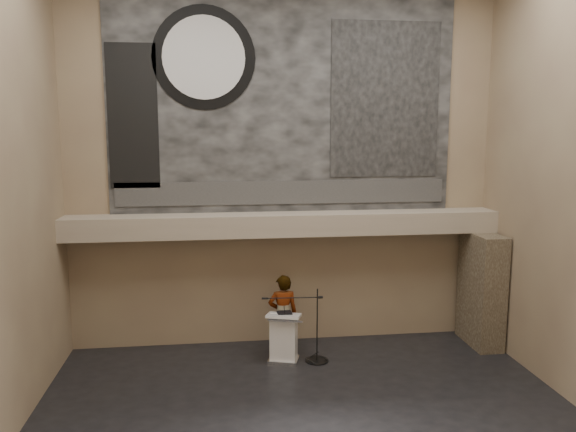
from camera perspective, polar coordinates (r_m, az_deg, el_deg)
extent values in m
plane|color=black|center=(10.55, 2.35, -20.21)|extent=(10.00, 10.00, 0.00)
cube|color=#7A624D|center=(13.22, -0.44, 5.03)|extent=(10.00, 0.02, 8.50)
cube|color=#7A624D|center=(5.41, 9.75, -0.52)|extent=(10.00, 0.02, 8.50)
cube|color=gray|center=(12.98, -0.22, -0.82)|extent=(10.00, 0.80, 0.50)
cylinder|color=#B2893D|center=(12.88, -7.28, -2.23)|extent=(0.04, 0.04, 0.06)
cylinder|color=#B2893D|center=(13.34, 7.93, -1.86)|extent=(0.04, 0.04, 0.06)
cube|color=black|center=(13.18, -0.43, 11.32)|extent=(8.00, 0.05, 5.00)
cube|color=#2F2F2F|center=(13.20, -0.40, 2.41)|extent=(7.76, 0.02, 0.55)
cylinder|color=black|center=(13.13, -8.54, 15.62)|extent=(2.30, 0.02, 2.30)
cylinder|color=silver|center=(13.11, -8.55, 15.63)|extent=(1.84, 0.02, 1.84)
cube|color=black|center=(13.64, 9.86, 11.53)|extent=(2.60, 0.02, 3.60)
cube|color=black|center=(13.16, -15.50, 9.71)|extent=(1.10, 0.02, 3.20)
cube|color=#413628|center=(14.25, 19.07, -7.04)|extent=(0.60, 1.40, 2.70)
cube|color=silver|center=(12.90, -0.44, -14.39)|extent=(0.76, 0.66, 0.08)
cube|color=white|center=(12.70, -0.44, -12.23)|extent=(0.66, 0.54, 0.96)
cube|color=white|center=(12.51, -0.43, -10.08)|extent=(0.84, 0.70, 0.13)
cube|color=black|center=(12.54, -0.36, -9.81)|extent=(0.33, 0.27, 0.04)
cube|color=silver|center=(12.46, -1.25, -10.01)|extent=(0.22, 0.30, 0.00)
imported|color=silver|center=(13.00, -0.51, -9.99)|extent=(0.70, 0.47, 1.86)
cylinder|color=black|center=(12.95, 2.95, -14.44)|extent=(0.52, 0.52, 0.02)
cylinder|color=black|center=(12.65, 2.98, -11.02)|extent=(0.03, 0.03, 1.67)
cylinder|color=black|center=(12.39, 0.33, -8.31)|extent=(1.28, 0.10, 0.02)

